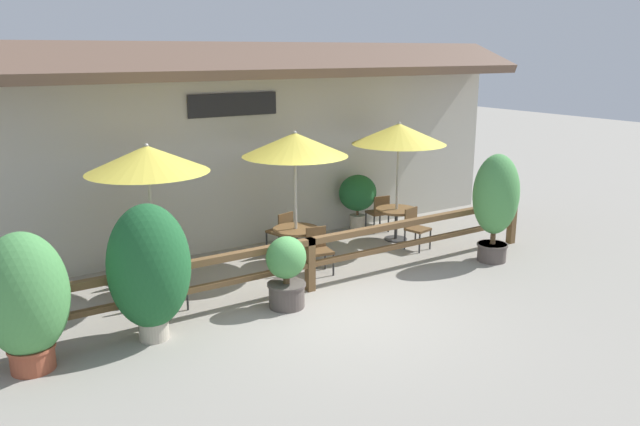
% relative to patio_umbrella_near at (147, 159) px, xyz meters
% --- Properties ---
extents(ground_plane, '(60.00, 60.00, 0.00)m').
position_rel_patio_umbrella_near_xyz_m(ground_plane, '(2.30, -2.36, -2.34)').
color(ground_plane, gray).
extents(building_facade, '(14.28, 1.49, 4.23)m').
position_rel_patio_umbrella_near_xyz_m(building_facade, '(2.30, 1.74, -0.18)').
color(building_facade, '#BCB7A8').
rests_on(building_facade, ground).
extents(patio_railing, '(10.40, 0.14, 0.95)m').
position_rel_patio_umbrella_near_xyz_m(patio_railing, '(2.30, -1.31, -1.65)').
color(patio_railing, brown).
rests_on(patio_railing, ground).
extents(patio_umbrella_near, '(2.01, 2.01, 2.60)m').
position_rel_patio_umbrella_near_xyz_m(patio_umbrella_near, '(0.00, 0.00, 0.00)').
color(patio_umbrella_near, '#B7B2A8').
rests_on(patio_umbrella_near, ground).
extents(dining_table_near, '(0.90, 0.90, 0.70)m').
position_rel_patio_umbrella_near_xyz_m(dining_table_near, '(0.00, 0.00, -1.78)').
color(dining_table_near, brown).
rests_on(dining_table_near, ground).
extents(chair_near_streetside, '(0.43, 0.43, 0.86)m').
position_rel_patio_umbrella_near_xyz_m(chair_near_streetside, '(-0.00, -0.71, -1.86)').
color(chair_near_streetside, brown).
rests_on(chair_near_streetside, ground).
extents(chair_near_wallside, '(0.51, 0.51, 0.86)m').
position_rel_patio_umbrella_near_xyz_m(chair_near_wallside, '(0.05, 0.71, -1.86)').
color(chair_near_wallside, brown).
rests_on(chair_near_wallside, ground).
extents(patio_umbrella_middle, '(2.01, 2.01, 2.60)m').
position_rel_patio_umbrella_near_xyz_m(patio_umbrella_middle, '(2.85, 0.09, 0.00)').
color(patio_umbrella_middle, '#B7B2A8').
rests_on(patio_umbrella_middle, ground).
extents(dining_table_middle, '(0.90, 0.90, 0.70)m').
position_rel_patio_umbrella_near_xyz_m(dining_table_middle, '(2.85, 0.09, -1.78)').
color(dining_table_middle, brown).
rests_on(dining_table_middle, ground).
extents(chair_middle_streetside, '(0.48, 0.48, 0.86)m').
position_rel_patio_umbrella_near_xyz_m(chair_middle_streetside, '(2.91, -0.62, -1.86)').
color(chair_middle_streetside, brown).
rests_on(chair_middle_streetside, ground).
extents(chair_middle_wallside, '(0.51, 0.51, 0.86)m').
position_rel_patio_umbrella_near_xyz_m(chair_middle_wallside, '(2.93, 0.81, -1.86)').
color(chair_middle_wallside, brown).
rests_on(chair_middle_wallside, ground).
extents(patio_umbrella_far, '(2.01, 2.01, 2.60)m').
position_rel_patio_umbrella_near_xyz_m(patio_umbrella_far, '(5.48, 0.23, 0.00)').
color(patio_umbrella_far, '#B7B2A8').
rests_on(patio_umbrella_far, ground).
extents(dining_table_far, '(0.90, 0.90, 0.70)m').
position_rel_patio_umbrella_near_xyz_m(dining_table_far, '(5.48, 0.23, -1.78)').
color(dining_table_far, brown).
rests_on(dining_table_far, ground).
extents(chair_far_streetside, '(0.50, 0.50, 0.86)m').
position_rel_patio_umbrella_near_xyz_m(chair_far_streetside, '(5.41, -0.49, -1.86)').
color(chair_far_streetside, brown).
rests_on(chair_far_streetside, ground).
extents(chair_far_wallside, '(0.47, 0.47, 0.86)m').
position_rel_patio_umbrella_near_xyz_m(chair_far_wallside, '(5.55, 0.94, -1.86)').
color(chair_far_wallside, brown).
rests_on(chair_far_wallside, ground).
extents(potted_plant_broad_leaf, '(0.66, 0.63, 1.19)m').
position_rel_patio_umbrella_near_xyz_m(potted_plant_broad_leaf, '(1.60, -1.70, -1.72)').
color(potted_plant_broad_leaf, '#564C47').
rests_on(potted_plant_broad_leaf, ground).
extents(potted_plant_small_flowering, '(0.94, 0.85, 2.14)m').
position_rel_patio_umbrella_near_xyz_m(potted_plant_small_flowering, '(6.18, -1.91, -1.09)').
color(potted_plant_small_flowering, '#564C47').
rests_on(potted_plant_small_flowering, ground).
extents(potted_plant_tall_tropical, '(1.10, 0.99, 1.87)m').
position_rel_patio_umbrella_near_xyz_m(potted_plant_tall_tropical, '(-2.22, -1.69, -1.35)').
color(potted_plant_tall_tropical, '#9E4C33').
rests_on(potted_plant_tall_tropical, ground).
extents(potted_plant_entrance_palm, '(1.17, 1.06, 2.01)m').
position_rel_patio_umbrella_near_xyz_m(potted_plant_entrance_palm, '(-0.59, -1.67, -1.26)').
color(potted_plant_entrance_palm, '#B7AD99').
rests_on(potted_plant_entrance_palm, ground).
extents(potted_plant_corner_fern, '(0.88, 0.80, 1.33)m').
position_rel_patio_umbrella_near_xyz_m(potted_plant_corner_fern, '(5.13, 1.19, -1.48)').
color(potted_plant_corner_fern, '#B7AD99').
rests_on(potted_plant_corner_fern, ground).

